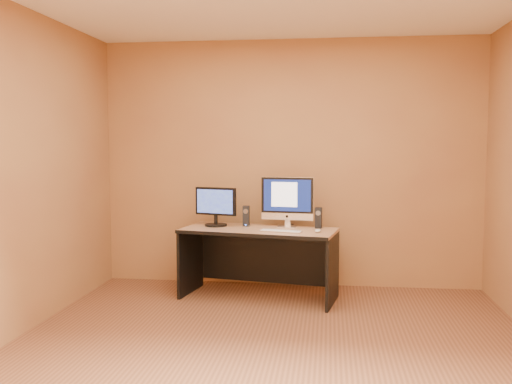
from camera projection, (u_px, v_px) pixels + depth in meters
floor at (270, 351)px, 4.18m from camera, size 4.00×4.00×0.00m
walls at (271, 174)px, 4.06m from camera, size 4.00×4.00×2.60m
desk at (259, 264)px, 5.57m from camera, size 1.57×0.89×0.68m
imac at (287, 202)px, 5.65m from camera, size 0.54×0.25×0.51m
second_monitor at (216, 207)px, 5.72m from camera, size 0.49×0.33×0.39m
speaker_left at (246, 216)px, 5.72m from camera, size 0.06×0.07×0.20m
speaker_right at (319, 218)px, 5.58m from camera, size 0.07×0.07×0.20m
keyboard at (281, 231)px, 5.35m from camera, size 0.41×0.20×0.02m
mouse at (318, 231)px, 5.32m from camera, size 0.07×0.10×0.03m
cable_a at (293, 225)px, 5.78m from camera, size 0.08×0.19×0.01m
cable_b at (287, 225)px, 5.79m from camera, size 0.12×0.12×0.01m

